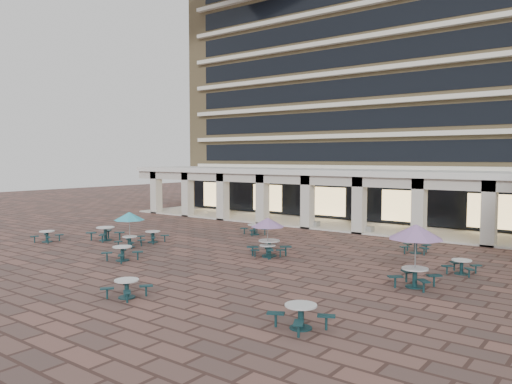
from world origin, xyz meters
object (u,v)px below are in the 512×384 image
Objects in this scene: picnic_table_2 at (127,287)px; planter_left at (310,222)px; planter_right at (363,225)px; picnic_table_3 at (301,314)px; picnic_table_0 at (47,235)px.

picnic_table_2 is 21.12m from planter_left.
planter_left is 1.00× the size of planter_right.
picnic_table_3 is 1.35× the size of planter_left.
picnic_table_3 is at bearing 0.96° from picnic_table_2.
planter_left is 4.38m from planter_right.
picnic_table_3 is 1.35× the size of planter_right.
picnic_table_2 is 1.14× the size of planter_left.
planter_right is at bearing 127.64° from picnic_table_3.
picnic_table_2 is 20.66m from planter_right.
planter_left is (-11.49, 19.56, -0.04)m from picnic_table_3.
planter_right reaches higher than planter_left.
planter_left reaches higher than picnic_table_3.
planter_left is at bearing 39.28° from picnic_table_0.
picnic_table_0 is 18.52m from planter_left.
planter_right is (14.16, 15.73, 0.09)m from picnic_table_0.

